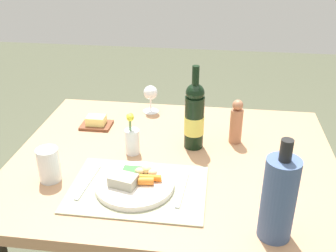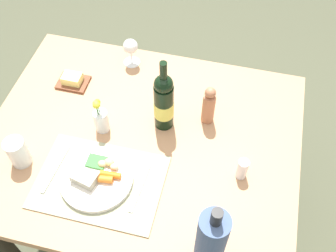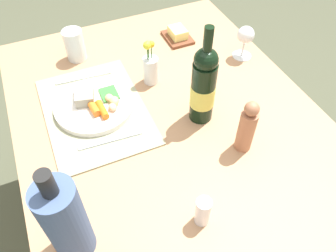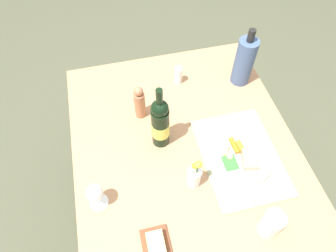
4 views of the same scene
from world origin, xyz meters
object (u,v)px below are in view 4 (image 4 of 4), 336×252
at_px(salt_shaker, 178,75).
at_px(wine_bottle, 160,123).
at_px(dinner_plate, 241,157).
at_px(flower_vase, 194,176).
at_px(pepper_mill, 140,103).
at_px(dining_table, 185,160).
at_px(butter_dish, 156,244).
at_px(knife, 227,128).
at_px(wine_glass, 95,194).
at_px(cooler_bottle, 244,61).
at_px(water_tumbler, 271,224).
at_px(fork, 255,193).

xyz_separation_m(salt_shaker, wine_bottle, (-0.33, 0.16, 0.09)).
height_order(dinner_plate, wine_bottle, wine_bottle).
relative_size(flower_vase, pepper_mill, 0.92).
xyz_separation_m(dining_table, pepper_mill, (0.23, 0.16, 0.19)).
bearing_deg(salt_shaker, butter_dish, 159.75).
height_order(knife, wine_glass, wine_glass).
bearing_deg(wine_bottle, flower_vase, -159.86).
distance_m(flower_vase, wine_bottle, 0.25).
height_order(cooler_bottle, pepper_mill, cooler_bottle).
bearing_deg(cooler_bottle, wine_bottle, 119.21).
height_order(dining_table, wine_bottle, wine_bottle).
xyz_separation_m(water_tumbler, cooler_bottle, (0.73, -0.18, 0.08)).
xyz_separation_m(flower_vase, wine_glass, (0.00, 0.38, 0.03)).
height_order(dinner_plate, wine_glass, wine_glass).
height_order(dining_table, butter_dish, butter_dish).
distance_m(dinner_plate, wine_bottle, 0.37).
height_order(knife, flower_vase, flower_vase).
height_order(dining_table, flower_vase, flower_vase).
bearing_deg(salt_shaker, dining_table, 170.23).
relative_size(water_tumbler, cooler_bottle, 0.39).
bearing_deg(salt_shaker, dinner_plate, -164.03).
bearing_deg(flower_vase, dining_table, -4.64).
xyz_separation_m(dining_table, fork, (-0.27, -0.21, 0.11)).
xyz_separation_m(wine_bottle, wine_glass, (-0.22, 0.30, -0.04)).
bearing_deg(butter_dish, wine_glass, 40.95).
xyz_separation_m(fork, wine_glass, (0.11, 0.60, 0.08)).
bearing_deg(knife, butter_dish, 138.72).
relative_size(flower_vase, wine_bottle, 0.51).
bearing_deg(dining_table, dinner_plate, -116.29).
xyz_separation_m(butter_dish, water_tumbler, (-0.04, -0.41, 0.03)).
xyz_separation_m(dinner_plate, wine_glass, (-0.05, 0.61, 0.07)).
relative_size(butter_dish, cooler_bottle, 0.42).
xyz_separation_m(knife, pepper_mill, (0.18, 0.36, 0.08)).
distance_m(knife, pepper_mill, 0.41).
bearing_deg(dinner_plate, pepper_mill, 47.55).
relative_size(dinner_plate, pepper_mill, 1.43).
xyz_separation_m(dining_table, knife, (0.06, -0.21, 0.11)).
distance_m(water_tumbler, pepper_mill, 0.73).
bearing_deg(dining_table, wine_bottle, 54.91).
relative_size(butter_dish, water_tumbler, 1.08).
bearing_deg(wine_bottle, fork, -137.47).
distance_m(dinner_plate, knife, 0.16).
distance_m(dinner_plate, water_tumbler, 0.30).
height_order(butter_dish, water_tumbler, water_tumbler).
xyz_separation_m(dining_table, wine_glass, (-0.16, 0.39, 0.19)).
distance_m(salt_shaker, cooler_bottle, 0.33).
bearing_deg(cooler_bottle, salt_shaker, 78.36).
height_order(dinner_plate, salt_shaker, salt_shaker).
height_order(dinner_plate, flower_vase, flower_vase).
bearing_deg(fork, wine_bottle, 46.76).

